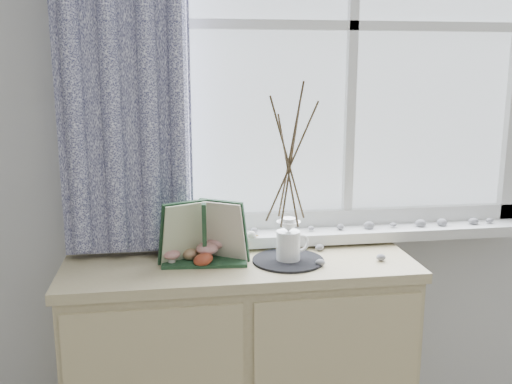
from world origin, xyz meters
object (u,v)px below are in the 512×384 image
sideboard (240,373)px  twig_pitcher (289,159)px  toadstool_cluster (198,242)px  botanical_book (205,234)px

sideboard → twig_pitcher: size_ratio=1.94×
toadstool_cluster → twig_pitcher: (0.30, -0.08, 0.30)m
sideboard → twig_pitcher: bearing=-11.9°
botanical_book → toadstool_cluster: 0.11m
botanical_book → twig_pitcher: size_ratio=0.53×
sideboard → toadstool_cluster: bearing=163.1°
botanical_book → twig_pitcher: bearing=6.8°
toadstool_cluster → sideboard: bearing=-16.9°
sideboard → botanical_book: botanical_book is taller
sideboard → botanical_book: (-0.12, -0.05, 0.54)m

